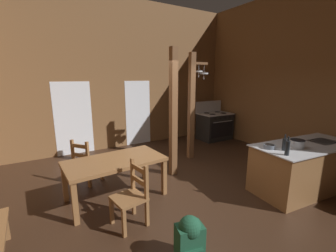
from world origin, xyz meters
name	(u,v)px	position (x,y,z in m)	size (l,w,h in m)	color
ground_plane	(191,192)	(0.00, 0.00, -0.05)	(7.91, 7.64, 0.10)	#382316
wall_back	(125,75)	(0.00, 3.49, 2.21)	(7.91, 0.14, 4.43)	brown
wall_right	(307,75)	(3.63, 0.00, 2.21)	(0.14, 7.64, 4.43)	brown
glazed_door_back_left	(74,119)	(-1.60, 3.41, 1.02)	(1.00, 0.01, 2.05)	white
glazed_panel_back_right	(138,113)	(0.36, 3.41, 1.02)	(0.84, 0.01, 2.05)	white
kitchen_island	(305,167)	(1.93, -1.08, 0.46)	(2.24, 1.16, 0.92)	olive
stove_range	(214,126)	(2.89, 2.56, 0.48)	(1.15, 0.84, 1.32)	black
support_post_with_pot_rack	(192,104)	(1.07, 1.47, 1.49)	(0.56, 0.23, 2.78)	brown
support_post_center	(173,114)	(0.07, 0.81, 1.39)	(0.14, 0.14, 2.78)	brown
dining_table	(115,164)	(-1.36, 0.47, 0.65)	(1.76, 1.01, 0.74)	olive
ladderback_chair_near_window	(86,162)	(-1.70, 1.35, 0.45)	(0.62, 0.62, 0.95)	olive
ladderback_chair_by_post	(132,196)	(-1.38, -0.37, 0.45)	(0.50, 0.50, 0.95)	olive
backpack	(190,238)	(-1.06, -1.39, 0.31)	(0.36, 0.35, 0.60)	#1E5138
stockpot_on_counter	(297,144)	(1.54, -1.09, 0.99)	(0.32, 0.25, 0.15)	#B7BABF
mixing_bowl_on_counter	(269,146)	(1.07, -0.86, 0.95)	(0.20, 0.20, 0.07)	slate
bottle_tall_on_counter	(284,144)	(1.20, -1.06, 1.03)	(0.07, 0.07, 0.28)	#1E2328
bottle_short_on_counter	(287,148)	(1.00, -1.23, 1.04)	(0.07, 0.07, 0.32)	#1E2328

